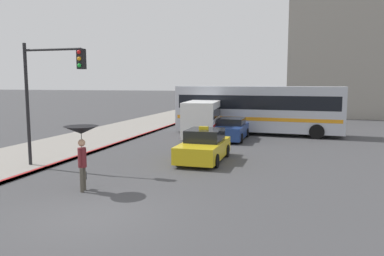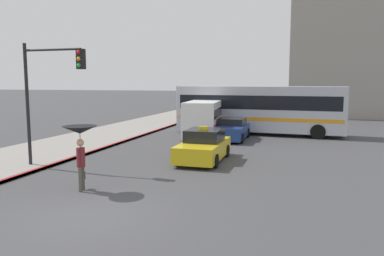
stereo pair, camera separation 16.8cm
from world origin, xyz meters
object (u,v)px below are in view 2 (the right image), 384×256
Objects in this scene: pedestrian_with_umbrella at (80,137)px; taxi at (204,146)px; sedan_red at (232,130)px; traffic_light at (49,83)px; ambulance_van at (204,117)px; city_bus at (259,108)px.

taxi is at bearing -35.55° from pedestrian_with_umbrella.
pedestrian_with_umbrella is (-2.71, -5.94, 1.17)m from taxi.
taxi reaches higher than sedan_red.
pedestrian_with_umbrella is 4.31m from traffic_light.
taxi is 0.76× the size of ambulance_van.
city_bus is (3.34, 2.63, 0.53)m from ambulance_van.
city_bus is at bearing -113.27° from sedan_red.
taxi is at bearing -4.52° from city_bus.
traffic_light is at bearing 65.09° from ambulance_van.
pedestrian_with_umbrella is 0.42× the size of traffic_light.
taxi is 0.78× the size of traffic_light.
city_bus is 16.45m from pedestrian_with_umbrella.
sedan_red is at bearing -90.64° from taxi.
traffic_light reaches higher than city_bus.
city_bus reaches higher than pedestrian_with_umbrella.
ambulance_van reaches higher than pedestrian_with_umbrella.
ambulance_van reaches higher than sedan_red.
ambulance_van is 1.02× the size of traffic_light.
traffic_light is at bearing 30.97° from taxi.
city_bus is 15.29m from traffic_light.
ambulance_van reaches higher than taxi.
ambulance_van is 0.46× the size of city_bus.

